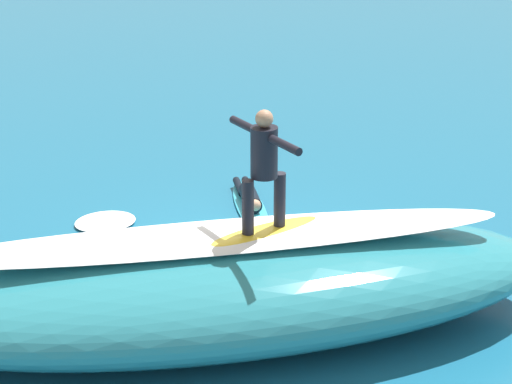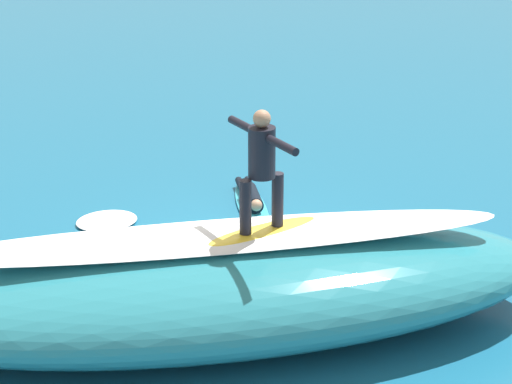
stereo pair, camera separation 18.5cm
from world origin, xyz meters
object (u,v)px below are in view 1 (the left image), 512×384
object	(u,v)px
surfer_paddling	(249,195)
surfboard_riding	(264,233)
surfer_riding	(264,161)
surfboard_paddling	(250,207)

from	to	relation	value
surfer_paddling	surfboard_riding	bearing A→B (deg)	-6.88
surfer_riding	surfboard_paddling	size ratio (longest dim) A/B	0.65
surfboard_riding	surfer_paddling	size ratio (longest dim) A/B	1.08
surfboard_riding	surfer_riding	xyz separation A→B (m)	(-0.00, 0.00, 0.99)
surfboard_paddling	surfboard_riding	bearing A→B (deg)	-7.10
surfer_riding	surfer_paddling	world-z (taller)	surfer_riding
surfboard_paddling	surfer_riding	bearing A→B (deg)	-7.10
surfer_riding	surfer_paddling	xyz separation A→B (m)	(-0.24, -4.21, -2.19)
surfboard_paddling	surfer_paddling	world-z (taller)	surfer_paddling
surfer_riding	surfboard_paddling	xyz separation A→B (m)	(-0.25, -4.08, -2.35)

